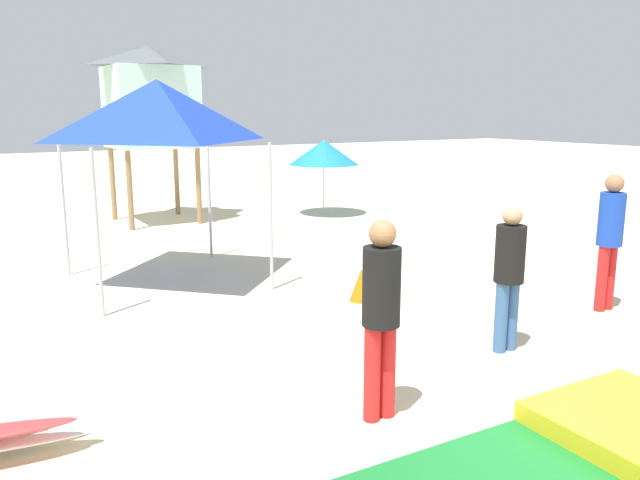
# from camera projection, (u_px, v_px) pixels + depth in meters

# --- Properties ---
(lifeguard_near_left) EXTENTS (0.32, 0.32, 1.73)m
(lifeguard_near_left) POSITION_uv_depth(u_px,v_px,m) (381.00, 307.00, 5.25)
(lifeguard_near_left) COLOR red
(lifeguard_near_left) RESTS_ON ground
(lifeguard_near_center) EXTENTS (0.32, 0.32, 1.61)m
(lifeguard_near_center) POSITION_uv_depth(u_px,v_px,m) (509.00, 269.00, 6.79)
(lifeguard_near_center) COLOR #33598C
(lifeguard_near_center) RESTS_ON ground
(lifeguard_far_right) EXTENTS (0.32, 0.32, 1.79)m
(lifeguard_far_right) POSITION_uv_depth(u_px,v_px,m) (610.00, 233.00, 8.17)
(lifeguard_far_right) COLOR red
(lifeguard_far_right) RESTS_ON ground
(popup_canopy) EXTENTS (2.47, 2.47, 3.02)m
(popup_canopy) POSITION_uv_depth(u_px,v_px,m) (158.00, 111.00, 9.22)
(popup_canopy) COLOR #B2B2B7
(popup_canopy) RESTS_ON ground
(lifeguard_tower) EXTENTS (1.98, 1.98, 3.99)m
(lifeguard_tower) POSITION_uv_depth(u_px,v_px,m) (150.00, 97.00, 14.37)
(lifeguard_tower) COLOR olive
(lifeguard_tower) RESTS_ON ground
(beach_umbrella_left) EXTENTS (1.73, 1.73, 1.86)m
(beach_umbrella_left) POSITION_uv_depth(u_px,v_px,m) (324.00, 152.00, 15.60)
(beach_umbrella_left) COLOR beige
(beach_umbrella_left) RESTS_ON ground
(traffic_cone_far) EXTENTS (0.32, 0.32, 0.45)m
(traffic_cone_far) POSITION_uv_depth(u_px,v_px,m) (361.00, 285.00, 8.73)
(traffic_cone_far) COLOR orange
(traffic_cone_far) RESTS_ON ground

